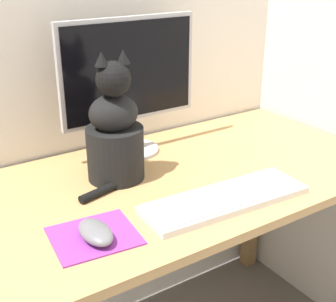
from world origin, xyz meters
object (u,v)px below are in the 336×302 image
at_px(monitor, 130,80).
at_px(cat, 115,133).
at_px(keyboard, 225,199).
at_px(computer_mouse_left, 96,232).

height_order(monitor, cat, monitor).
height_order(monitor, keyboard, monitor).
xyz_separation_m(computer_mouse_left, cat, (0.18, 0.25, 0.11)).
relative_size(keyboard, computer_mouse_left, 3.88).
bearing_deg(keyboard, monitor, 98.08).
bearing_deg(cat, monitor, 54.25).
relative_size(monitor, cat, 1.24).
xyz_separation_m(keyboard, computer_mouse_left, (-0.34, 0.03, 0.01)).
bearing_deg(computer_mouse_left, cat, 54.26).
distance_m(monitor, keyboard, 0.47).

